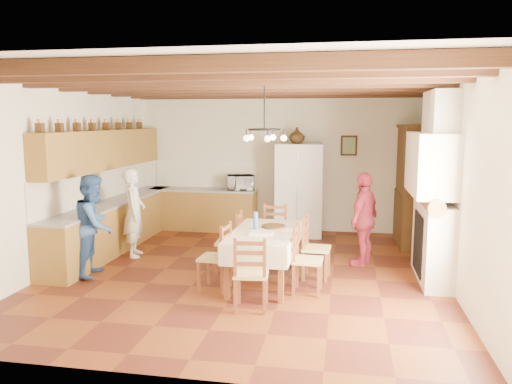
# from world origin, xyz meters

# --- Properties ---
(floor) EXTENTS (6.00, 6.50, 0.02)m
(floor) POSITION_xyz_m (0.00, 0.00, -0.01)
(floor) COLOR #4C1D13
(floor) RESTS_ON ground
(ceiling) EXTENTS (6.00, 6.50, 0.02)m
(ceiling) POSITION_xyz_m (0.00, 0.00, 3.01)
(ceiling) COLOR white
(ceiling) RESTS_ON ground
(wall_back) EXTENTS (6.00, 0.02, 3.00)m
(wall_back) POSITION_xyz_m (0.00, 3.26, 1.50)
(wall_back) COLOR beige
(wall_back) RESTS_ON ground
(wall_front) EXTENTS (6.00, 0.02, 3.00)m
(wall_front) POSITION_xyz_m (0.00, -3.26, 1.50)
(wall_front) COLOR beige
(wall_front) RESTS_ON ground
(wall_left) EXTENTS (0.02, 6.50, 3.00)m
(wall_left) POSITION_xyz_m (-3.01, 0.00, 1.50)
(wall_left) COLOR beige
(wall_left) RESTS_ON ground
(wall_right) EXTENTS (0.02, 6.50, 3.00)m
(wall_right) POSITION_xyz_m (3.01, 0.00, 1.50)
(wall_right) COLOR beige
(wall_right) RESTS_ON ground
(ceiling_beams) EXTENTS (6.00, 6.30, 0.16)m
(ceiling_beams) POSITION_xyz_m (0.00, 0.00, 2.91)
(ceiling_beams) COLOR #351B0E
(ceiling_beams) RESTS_ON ground
(lower_cabinets_left) EXTENTS (0.60, 4.30, 0.86)m
(lower_cabinets_left) POSITION_xyz_m (-2.70, 1.05, 0.43)
(lower_cabinets_left) COLOR brown
(lower_cabinets_left) RESTS_ON ground
(lower_cabinets_back) EXTENTS (2.30, 0.60, 0.86)m
(lower_cabinets_back) POSITION_xyz_m (-1.55, 2.95, 0.43)
(lower_cabinets_back) COLOR brown
(lower_cabinets_back) RESTS_ON ground
(countertop_left) EXTENTS (0.62, 4.30, 0.04)m
(countertop_left) POSITION_xyz_m (-2.70, 1.05, 0.88)
(countertop_left) COLOR slate
(countertop_left) RESTS_ON lower_cabinets_left
(countertop_back) EXTENTS (2.34, 0.62, 0.04)m
(countertop_back) POSITION_xyz_m (-1.55, 2.95, 0.88)
(countertop_back) COLOR slate
(countertop_back) RESTS_ON lower_cabinets_back
(backsplash_left) EXTENTS (0.03, 4.30, 0.60)m
(backsplash_left) POSITION_xyz_m (-2.98, 1.05, 1.20)
(backsplash_left) COLOR beige
(backsplash_left) RESTS_ON ground
(backsplash_back) EXTENTS (2.30, 0.03, 0.60)m
(backsplash_back) POSITION_xyz_m (-1.55, 3.23, 1.20)
(backsplash_back) COLOR beige
(backsplash_back) RESTS_ON ground
(upper_cabinets) EXTENTS (0.35, 4.20, 0.70)m
(upper_cabinets) POSITION_xyz_m (-2.83, 1.05, 1.85)
(upper_cabinets) COLOR brown
(upper_cabinets) RESTS_ON ground
(fireplace) EXTENTS (0.56, 1.60, 2.80)m
(fireplace) POSITION_xyz_m (2.72, 0.20, 1.40)
(fireplace) COLOR beige
(fireplace) RESTS_ON ground
(wall_picture) EXTENTS (0.34, 0.03, 0.42)m
(wall_picture) POSITION_xyz_m (1.55, 3.23, 1.85)
(wall_picture) COLOR #2E2515
(wall_picture) RESTS_ON ground
(refrigerator) EXTENTS (1.00, 0.84, 1.90)m
(refrigerator) POSITION_xyz_m (0.55, 2.81, 0.95)
(refrigerator) COLOR white
(refrigerator) RESTS_ON floor
(hutch) EXTENTS (0.57, 1.28, 2.29)m
(hutch) POSITION_xyz_m (2.75, 2.30, 1.15)
(hutch) COLOR #35200B
(hutch) RESTS_ON floor
(dining_table) EXTENTS (0.93, 1.78, 0.77)m
(dining_table) POSITION_xyz_m (0.34, -0.37, 0.69)
(dining_table) COLOR silver
(dining_table) RESTS_ON floor
(chandelier) EXTENTS (0.47, 0.47, 0.03)m
(chandelier) POSITION_xyz_m (0.34, -0.37, 2.25)
(chandelier) COLOR black
(chandelier) RESTS_ON ground
(chair_left_near) EXTENTS (0.44, 0.45, 0.96)m
(chair_left_near) POSITION_xyz_m (-0.30, -0.80, 0.48)
(chair_left_near) COLOR brown
(chair_left_near) RESTS_ON floor
(chair_left_far) EXTENTS (0.42, 0.44, 0.96)m
(chair_left_far) POSITION_xyz_m (-0.30, 0.09, 0.48)
(chair_left_far) COLOR brown
(chair_left_far) RESTS_ON floor
(chair_right_near) EXTENTS (0.41, 0.43, 0.96)m
(chair_right_near) POSITION_xyz_m (1.01, -0.70, 0.48)
(chair_right_near) COLOR brown
(chair_right_near) RESTS_ON floor
(chair_right_far) EXTENTS (0.43, 0.45, 0.96)m
(chair_right_far) POSITION_xyz_m (1.09, -0.04, 0.48)
(chair_right_far) COLOR brown
(chair_right_far) RESTS_ON floor
(chair_end_near) EXTENTS (0.45, 0.44, 0.96)m
(chair_end_near) POSITION_xyz_m (0.35, -1.45, 0.48)
(chair_end_near) COLOR brown
(chair_end_near) RESTS_ON floor
(chair_end_far) EXTENTS (0.42, 0.41, 0.96)m
(chair_end_far) POSITION_xyz_m (0.31, 0.77, 0.48)
(chair_end_far) COLOR brown
(chair_end_far) RESTS_ON floor
(person_man) EXTENTS (0.52, 0.65, 1.56)m
(person_man) POSITION_xyz_m (-2.13, 0.65, 0.78)
(person_man) COLOR silver
(person_man) RESTS_ON floor
(person_woman_blue) EXTENTS (0.71, 0.85, 1.57)m
(person_woman_blue) POSITION_xyz_m (-2.29, -0.47, 0.78)
(person_woman_blue) COLOR #305694
(person_woman_blue) RESTS_ON floor
(person_woman_red) EXTENTS (0.72, 0.98, 1.55)m
(person_woman_red) POSITION_xyz_m (1.81, 0.79, 0.77)
(person_woman_red) COLOR #A72939
(person_woman_red) RESTS_ON floor
(microwave) EXTENTS (0.65, 0.52, 0.31)m
(microwave) POSITION_xyz_m (-0.71, 2.95, 1.06)
(microwave) COLOR silver
(microwave) RESTS_ON countertop_back
(fridge_vase) EXTENTS (0.37, 0.37, 0.33)m
(fridge_vase) POSITION_xyz_m (0.50, 2.81, 2.07)
(fridge_vase) COLOR #35200B
(fridge_vase) RESTS_ON refrigerator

